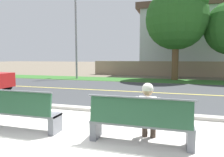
{
  "coord_description": "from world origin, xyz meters",
  "views": [
    {
      "loc": [
        2.05,
        -3.79,
        1.75
      ],
      "look_at": [
        -0.02,
        3.24,
        1.0
      ],
      "focal_mm": 32.85,
      "sensor_mm": 36.0,
      "label": 1
    }
  ],
  "objects_px": {
    "shade_tree_far_left": "(179,14)",
    "streetlamp": "(77,28)",
    "bench_right": "(140,122)",
    "seated_person_white": "(148,110)",
    "bench_left": "(18,112)"
  },
  "relations": [
    {
      "from": "streetlamp",
      "to": "shade_tree_far_left",
      "type": "distance_m",
      "value": 8.05
    },
    {
      "from": "seated_person_white",
      "to": "streetlamp",
      "type": "xyz_separation_m",
      "value": [
        -7.12,
        11.46,
        3.47
      ]
    },
    {
      "from": "seated_person_white",
      "to": "shade_tree_far_left",
      "type": "relative_size",
      "value": 0.16
    },
    {
      "from": "bench_right",
      "to": "seated_person_white",
      "type": "bearing_deg",
      "value": 51.84
    },
    {
      "from": "shade_tree_far_left",
      "to": "bench_left",
      "type": "bearing_deg",
      "value": -106.95
    },
    {
      "from": "seated_person_white",
      "to": "streetlamp",
      "type": "distance_m",
      "value": 13.93
    },
    {
      "from": "streetlamp",
      "to": "shade_tree_far_left",
      "type": "relative_size",
      "value": 0.94
    },
    {
      "from": "seated_person_white",
      "to": "streetlamp",
      "type": "bearing_deg",
      "value": 121.86
    },
    {
      "from": "streetlamp",
      "to": "shade_tree_far_left",
      "type": "xyz_separation_m",
      "value": [
        7.93,
        1.06,
        0.88
      ]
    },
    {
      "from": "bench_left",
      "to": "seated_person_white",
      "type": "bearing_deg",
      "value": 3.25
    },
    {
      "from": "bench_right",
      "to": "streetlamp",
      "type": "relative_size",
      "value": 0.28
    },
    {
      "from": "bench_left",
      "to": "seated_person_white",
      "type": "distance_m",
      "value": 3.07
    },
    {
      "from": "bench_right",
      "to": "seated_person_white",
      "type": "height_order",
      "value": "seated_person_white"
    },
    {
      "from": "shade_tree_far_left",
      "to": "streetlamp",
      "type": "bearing_deg",
      "value": -172.41
    },
    {
      "from": "bench_right",
      "to": "shade_tree_far_left",
      "type": "height_order",
      "value": "shade_tree_far_left"
    }
  ]
}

